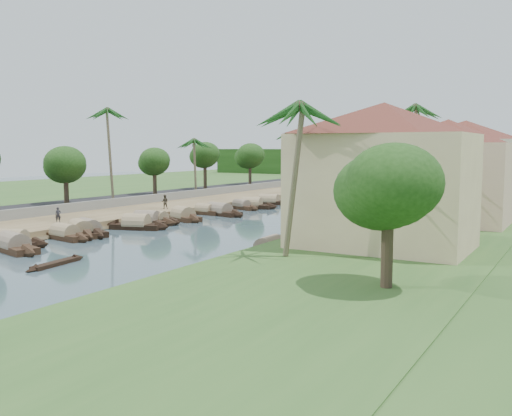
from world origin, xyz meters
The scene contains 47 objects.
ground centered at (0.00, 0.00, 0.00)m, with size 220.00×220.00×0.00m, color #3B4F58.
left_bank centered at (-16.00, 20.00, 0.40)m, with size 10.00×180.00×0.80m, color brown.
right_bank centered at (19.00, 20.00, 0.60)m, with size 16.00×180.00×1.20m, color #2C5221.
road centered at (-24.50, 20.00, 0.70)m, with size 8.00×180.00×1.40m, color black.
retaining_wall centered at (-20.20, 20.00, 1.35)m, with size 0.40×180.00×1.10m, color gray.
far_left_fill centered at (-51.00, 20.00, 0.68)m, with size 45.00×220.00×1.35m, color #2C5221.
treeline centered at (0.00, 100.00, 4.00)m, with size 120.00×14.00×8.00m.
bridge centered at (0.00, 72.00, 1.72)m, with size 28.00×4.00×2.40m.
building_near centered at (18.99, -2.00, 6.38)m, with size 14.85×14.85×10.20m.
building_mid centered at (19.99, 14.00, 6.13)m, with size 14.11×14.11×9.70m.
building_far centered at (18.99, 28.00, 6.38)m, with size 15.59×15.59×10.20m.
building_distant centered at (19.99, 48.00, 5.88)m, with size 12.62×12.62×9.20m.
sampan_0 centered at (-7.99, -12.21, 0.42)m, with size 8.58×3.71×2.22m.
sampan_1 centered at (-9.88, -10.92, 0.41)m, with size 7.21×3.88×2.12m.
sampan_2 centered at (-9.21, -5.89, 0.41)m, with size 7.65×2.69×2.01m.
sampan_3 centered at (-9.50, -2.91, 0.42)m, with size 8.32×4.84×2.24m.
sampan_4 centered at (-9.47, -3.87, 0.42)m, with size 7.89×5.25×2.27m.
sampan_5 centered at (-8.02, 2.27, 0.42)m, with size 7.46×3.94×2.31m.
sampan_6 centered at (-9.45, 5.46, 0.42)m, with size 7.67×3.02×2.24m.
sampan_7 centered at (-9.28, 6.76, 0.41)m, with size 7.30×1.90×1.96m.
sampan_8 centered at (-8.41, 10.45, 0.42)m, with size 7.65×4.58×2.32m.
sampan_9 centered at (-7.71, 16.84, 0.42)m, with size 9.16×4.02×2.27m.
sampan_10 centered at (-9.67, 16.50, 0.40)m, with size 6.60×1.87×1.85m.
sampan_11 centered at (-8.26, 25.53, 0.42)m, with size 7.98×3.23×2.24m.
sampan_12 centered at (-8.96, 24.04, 0.40)m, with size 7.31×3.87×1.80m.
sampan_13 centered at (-8.94, 31.68, 0.42)m, with size 8.24×3.01×2.21m.
sampan_14 centered at (10.23, -2.64, 0.41)m, with size 1.87×7.78×1.91m.
sampan_15 centered at (9.22, 11.01, 0.41)m, with size 3.57×7.38×1.98m.
sampan_16 centered at (10.28, 20.72, 0.41)m, with size 2.55×8.25×2.01m.
canoe_0 centered at (-0.55, -14.24, 0.10)m, with size 1.54×5.91×0.78m.
canoe_1 centered at (-9.81, 2.57, 0.10)m, with size 4.83×0.92×0.78m.
canoe_2 centered at (-10.54, 19.44, 0.10)m, with size 5.12×1.95×0.74m.
palm_0 centered at (15.00, -8.63, 10.67)m, with size 3.20×3.20×11.24m.
palm_1 centered at (16.00, 7.49, 10.00)m, with size 3.20×3.20×10.55m.
palm_2 centered at (15.00, 20.15, 12.34)m, with size 3.20×3.20×12.99m.
palm_3 centered at (16.00, 37.62, 10.74)m, with size 3.20×3.20×11.31m.
palm_5 centered at (-24.00, 15.12, 13.04)m, with size 3.20×3.20×13.51m.
palm_6 centered at (-22.00, 31.29, 9.32)m, with size 3.20×3.20×9.65m.
palm_7 centered at (14.00, 56.57, 9.96)m, with size 3.20×3.20×10.51m.
palm_8 centered at (-20.50, 61.29, 10.95)m, with size 3.20×3.20×11.33m.
tree_2 centered at (-24.00, 7.34, 6.10)m, with size 5.04×5.04×6.85m.
tree_3 centered at (-24.00, 23.91, 6.14)m, with size 4.51×4.51×6.68m.
tree_4 centered at (-24.00, 36.70, 6.96)m, with size 4.76×4.76×7.62m.
tree_5 centered at (-24.00, 51.28, 6.66)m, with size 5.31×5.31×7.52m.
tree_7 centered at (23.00, -13.40, 6.19)m, with size 4.83×4.83×7.06m.
person_near centered at (-14.19, -2.35, 1.57)m, with size 0.56×0.37×1.54m, color black.
person_far centered at (-13.31, 13.20, 1.67)m, with size 0.84×0.66×1.73m, color #393328.
Camera 1 is at (31.65, -41.16, 8.22)m, focal length 40.00 mm.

